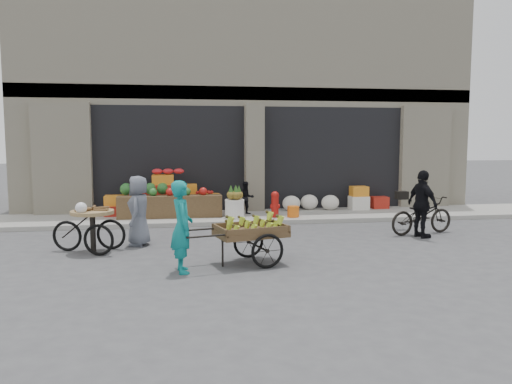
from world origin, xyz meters
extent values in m
plane|color=#424244|center=(0.00, 0.00, 0.00)|extent=(80.00, 80.00, 0.00)
cube|color=gray|center=(0.00, 4.10, 0.06)|extent=(18.00, 2.20, 0.12)
cube|color=beige|center=(0.00, 8.20, 3.50)|extent=(14.00, 6.00, 7.00)
cube|color=gray|center=(0.00, 5.35, 3.60)|extent=(14.00, 0.30, 0.40)
cube|color=black|center=(-2.48, 6.00, 1.67)|extent=(4.40, 1.60, 3.10)
cube|color=black|center=(2.48, 6.00, 1.67)|extent=(4.40, 1.60, 3.10)
cube|color=beige|center=(0.00, 5.15, 1.67)|extent=(0.55, 0.80, 3.22)
cube|color=brown|center=(-2.48, 3.95, 0.42)|extent=(2.80, 0.45, 0.60)
sphere|color=#1E5923|center=(-3.17, 4.45, 0.86)|extent=(0.34, 0.34, 0.34)
cylinder|color=silver|center=(-0.75, 3.60, 0.37)|extent=(0.52, 0.52, 0.50)
cylinder|color=#A5140F|center=(0.35, 3.55, 0.40)|extent=(0.20, 0.20, 0.56)
sphere|color=#A5140F|center=(0.35, 3.55, 0.72)|extent=(0.22, 0.22, 0.22)
cylinder|color=orange|center=(0.85, 3.50, 0.27)|extent=(0.32, 0.32, 0.30)
ellipsoid|color=silver|center=(1.68, 4.70, 0.34)|extent=(1.70, 0.60, 0.44)
imported|color=black|center=(-0.35, 4.20, 0.58)|extent=(0.51, 0.43, 0.93)
cube|color=brown|center=(-0.98, -0.95, 0.56)|extent=(1.37, 1.07, 0.11)
torus|color=black|center=(-0.74, -1.34, 0.31)|extent=(0.61, 0.20, 0.61)
torus|color=black|center=(-0.95, -0.50, 0.31)|extent=(0.61, 0.20, 0.61)
cylinder|color=black|center=(-1.50, -1.08, 0.25)|extent=(0.04, 0.04, 0.50)
imported|color=#107C7C|center=(-2.20, -1.35, 0.78)|extent=(0.45, 0.62, 1.56)
cylinder|color=#9E7F51|center=(-3.94, 0.45, 0.80)|extent=(1.05, 1.05, 0.07)
cube|color=black|center=(-3.94, 0.45, 0.40)|extent=(0.10, 0.10, 0.80)
torus|color=black|center=(-3.78, 0.11, 0.31)|extent=(0.61, 0.24, 0.62)
torus|color=black|center=(-3.62, 0.64, 0.31)|extent=(0.61, 0.24, 0.62)
torus|color=black|center=(-4.46, 0.61, 0.31)|extent=(0.61, 0.24, 0.62)
imported|color=slate|center=(-3.08, 0.96, 0.74)|extent=(0.57, 0.78, 1.48)
imported|color=black|center=(3.43, 1.22, 0.45)|extent=(1.81, 0.97, 0.90)
imported|color=black|center=(3.23, 0.82, 0.77)|extent=(0.57, 0.97, 1.54)
camera|label=1|loc=(-2.25, -9.68, 2.23)|focal=35.00mm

